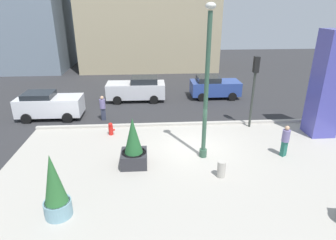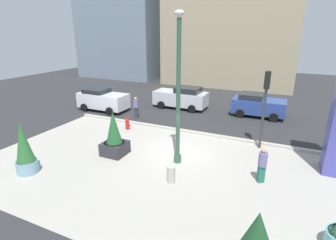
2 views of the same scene
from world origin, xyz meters
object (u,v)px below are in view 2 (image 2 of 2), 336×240
at_px(potted_plant_near_left, 114,137).
at_px(car_curb_east, 181,97).
at_px(traffic_light_far_side, 265,97).
at_px(car_passing_lane, 258,105).
at_px(potted_plant_near_right, 24,150).
at_px(concrete_bollard, 171,174).
at_px(lamp_post, 178,95).
at_px(pedestrian_by_curb, 136,106).
at_px(car_far_lane, 103,100).
at_px(pedestrian_on_sidewalk, 262,164).
at_px(fire_hydrant, 127,124).

xyz_separation_m(potted_plant_near_left, car_curb_east, (-0.13, 9.70, -0.06)).
xyz_separation_m(traffic_light_far_side, car_passing_lane, (-0.88, 6.02, -2.03)).
height_order(potted_plant_near_right, concrete_bollard, potted_plant_near_right).
distance_m(potted_plant_near_left, traffic_light_far_side, 8.17).
bearing_deg(lamp_post, pedestrian_by_curb, 136.71).
bearing_deg(car_passing_lane, pedestrian_by_curb, -152.33).
height_order(lamp_post, car_passing_lane, lamp_post).
distance_m(lamp_post, potted_plant_near_left, 4.18).
xyz_separation_m(concrete_bollard, car_far_lane, (-9.51, 7.63, 0.52)).
height_order(pedestrian_by_curb, pedestrian_on_sidewalk, pedestrian_by_curb).
relative_size(lamp_post, car_curb_east, 1.59).
relative_size(traffic_light_far_side, car_far_lane, 1.04).
height_order(car_passing_lane, pedestrian_on_sidewalk, car_passing_lane).
xyz_separation_m(traffic_light_far_side, car_far_lane, (-12.57, 2.36, -2.00)).
distance_m(car_passing_lane, car_far_lane, 12.24).
bearing_deg(potted_plant_near_left, lamp_post, 9.58).
bearing_deg(potted_plant_near_right, pedestrian_by_curb, 87.88).
xyz_separation_m(lamp_post, potted_plant_near_right, (-5.87, -3.81, -2.32)).
relative_size(car_far_lane, pedestrian_by_curb, 2.54).
bearing_deg(fire_hydrant, pedestrian_on_sidewalk, -19.35).
bearing_deg(car_far_lane, car_passing_lane, 17.39).
xyz_separation_m(potted_plant_near_right, pedestrian_on_sidewalk, (9.83, 3.61, -0.23)).
height_order(lamp_post, potted_plant_near_right, lamp_post).
bearing_deg(potted_plant_near_right, pedestrian_on_sidewalk, 20.18).
xyz_separation_m(car_far_lane, car_curb_east, (5.59, 3.30, 0.02)).
bearing_deg(car_passing_lane, pedestrian_on_sidewalk, -82.17).
bearing_deg(potted_plant_near_right, car_far_lane, 108.32).
height_order(fire_hydrant, traffic_light_far_side, traffic_light_far_side).
relative_size(car_curb_east, pedestrian_on_sidewalk, 2.76).
bearing_deg(pedestrian_on_sidewalk, car_curb_east, 128.52).
bearing_deg(pedestrian_on_sidewalk, fire_hydrant, 160.65).
relative_size(fire_hydrant, car_passing_lane, 0.20).
distance_m(potted_plant_near_right, potted_plant_near_left, 4.12).
xyz_separation_m(fire_hydrant, car_curb_east, (1.32, 6.26, 0.55)).
relative_size(potted_plant_near_right, pedestrian_on_sidewalk, 1.52).
relative_size(car_passing_lane, pedestrian_on_sidewalk, 2.39).
height_order(traffic_light_far_side, car_curb_east, traffic_light_far_side).
xyz_separation_m(lamp_post, pedestrian_on_sidewalk, (3.96, -0.20, -2.55)).
bearing_deg(pedestrian_by_curb, potted_plant_near_left, -69.17).
bearing_deg(car_passing_lane, lamp_post, -105.48).
bearing_deg(car_passing_lane, traffic_light_far_side, -81.68).
bearing_deg(pedestrian_by_curb, lamp_post, -43.29).
height_order(potted_plant_near_right, fire_hydrant, potted_plant_near_right).
bearing_deg(pedestrian_on_sidewalk, potted_plant_near_right, -159.82).
height_order(concrete_bollard, car_far_lane, car_far_lane).
bearing_deg(potted_plant_near_right, potted_plant_near_left, 52.08).
distance_m(lamp_post, pedestrian_by_curb, 8.02).
bearing_deg(traffic_light_far_side, car_passing_lane, 98.32).
xyz_separation_m(potted_plant_near_left, car_passing_lane, (5.96, 10.05, -0.11)).
relative_size(lamp_post, car_passing_lane, 1.84).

